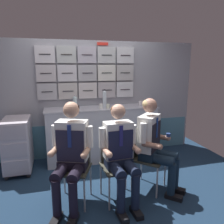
{
  "coord_description": "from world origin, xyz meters",
  "views": [
    {
      "loc": [
        -0.65,
        -2.68,
        1.7
      ],
      "look_at": [
        0.14,
        0.25,
        1.06
      ],
      "focal_mm": 35.04,
      "sensor_mm": 36.0,
      "label": 1
    }
  ],
  "objects": [
    {
      "name": "coffee_cup_white",
      "position": [
        0.26,
        0.98,
        1.01
      ],
      "size": [
        0.06,
        0.06,
        0.07
      ],
      "color": "silver",
      "rests_on": "galley_counter"
    },
    {
      "name": "service_trolley",
      "position": [
        -1.25,
        0.94,
        0.47
      ],
      "size": [
        0.4,
        0.65,
        0.88
      ],
      "color": "black",
      "rests_on": "ground"
    },
    {
      "name": "crew_member_right",
      "position": [
        0.1,
        -0.3,
        0.69
      ],
      "size": [
        0.49,
        0.61,
        1.25
      ],
      "color": "black",
      "rests_on": "ground"
    },
    {
      "name": "crew_member_by_counter",
      "position": [
        0.63,
        -0.13,
        0.71
      ],
      "size": [
        0.66,
        0.66,
        1.28
      ],
      "color": "black",
      "rests_on": "ground"
    },
    {
      "name": "coffee_cup_spare",
      "position": [
        -0.42,
        0.94,
        1.0
      ],
      "size": [
        0.07,
        0.07,
        0.06
      ],
      "color": "silver",
      "rests_on": "galley_counter"
    },
    {
      "name": "sparkling_bottle_green",
      "position": [
        0.23,
        1.11,
        1.12
      ],
      "size": [
        0.07,
        0.07,
        0.32
      ],
      "color": "silver",
      "rests_on": "galley_counter"
    },
    {
      "name": "ground",
      "position": [
        0.0,
        0.0,
        -0.02
      ],
      "size": [
        4.8,
        4.8,
        0.04
      ],
      "primitive_type": "cube",
      "color": "#182D45"
    },
    {
      "name": "crew_member_left",
      "position": [
        -0.49,
        -0.2,
        0.72
      ],
      "size": [
        0.56,
        0.69,
        1.29
      ],
      "color": "black",
      "rests_on": "ground"
    },
    {
      "name": "espresso_cup_small",
      "position": [
        0.91,
        1.07,
        1.02
      ],
      "size": [
        0.07,
        0.07,
        0.09
      ],
      "color": "silver",
      "rests_on": "galley_counter"
    },
    {
      "name": "galley_bulkhead",
      "position": [
        -0.01,
        1.37,
        1.11
      ],
      "size": [
        4.2,
        0.14,
        2.15
      ],
      "color": "#9597A2",
      "rests_on": "ground"
    },
    {
      "name": "folding_chair_left",
      "position": [
        -0.43,
        -0.05,
        0.53
      ],
      "size": [
        0.52,
        0.52,
        0.85
      ],
      "color": "#A8AAAF",
      "rests_on": "ground"
    },
    {
      "name": "paper_cup_blue",
      "position": [
        0.13,
        0.96,
        1.02
      ],
      "size": [
        0.07,
        0.07,
        0.09
      ],
      "color": "white",
      "rests_on": "galley_counter"
    },
    {
      "name": "galley_counter",
      "position": [
        0.17,
        1.09,
        0.49
      ],
      "size": [
        2.0,
        0.53,
        0.97
      ],
      "color": "#B8B9C7",
      "rests_on": "ground"
    },
    {
      "name": "water_bottle_clear",
      "position": [
        -0.29,
        1.2,
        1.08
      ],
      "size": [
        0.07,
        0.07,
        0.23
      ],
      "color": "silver",
      "rests_on": "galley_counter"
    },
    {
      "name": "folding_chair_by_counter",
      "position": [
        0.51,
        -0.02,
        0.53
      ],
      "size": [
        0.57,
        0.57,
        0.85
      ],
      "color": "#A8AAAF",
      "rests_on": "ground"
    },
    {
      "name": "folding_chair_right",
      "position": [
        0.09,
        -0.13,
        0.53
      ],
      "size": [
        0.43,
        0.43,
        0.85
      ],
      "color": "#A8AAAF",
      "rests_on": "ground"
    }
  ]
}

